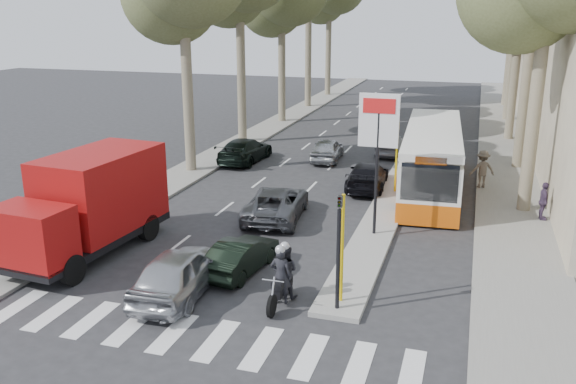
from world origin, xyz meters
name	(u,v)px	position (x,y,z in m)	size (l,w,h in m)	color
ground	(251,278)	(0.00, 0.00, 0.00)	(120.00, 120.00, 0.00)	#28282B
sidewalk_right	(504,142)	(8.60, 25.00, 0.06)	(3.20, 70.00, 0.12)	gray
median_left	(281,121)	(-8.00, 28.00, 0.06)	(2.40, 64.00, 0.12)	gray
traffic_island	(395,193)	(3.25, 11.00, 0.08)	(1.50, 26.00, 0.16)	gray
billboard	(378,144)	(3.25, 5.00, 3.70)	(1.50, 12.10, 5.60)	yellow
traffic_light_island	(339,233)	(3.25, -1.50, 2.49)	(0.16, 0.41, 3.60)	black
traffic_light_left	(30,195)	(-7.60, -1.00, 2.49)	(0.16, 0.41, 3.60)	black
silver_hatchback	(179,272)	(-1.69, -1.78, 0.77)	(1.81, 4.50, 1.53)	#A7AAAF
dark_hatchback	(241,255)	(-0.50, 0.40, 0.59)	(1.25, 3.59, 1.18)	black
queue_car_a	(276,203)	(-1.10, 6.00, 0.67)	(2.22, 4.82, 1.34)	#4C4E54
queue_car_b	(367,176)	(1.80, 11.57, 0.65)	(1.83, 4.49, 1.30)	black
queue_car_c	(327,149)	(-1.49, 16.67, 0.67)	(1.59, 3.94, 1.34)	#A2A6AA
queue_car_d	(389,145)	(1.80, 19.16, 0.60)	(1.27, 3.64, 1.20)	#44464B
queue_car_e	(245,150)	(-5.97, 14.94, 0.70)	(1.95, 4.79, 1.39)	black
red_truck	(90,203)	(-6.28, 0.42, 1.91)	(3.07, 6.94, 3.61)	black
city_bus	(432,157)	(4.80, 12.35, 1.63)	(3.22, 11.86, 3.09)	#D7560B
motorcycle	(283,275)	(1.50, -1.26, 0.87)	(0.81, 2.26, 1.92)	black
pedestrian_near	(544,201)	(9.65, 8.79, 0.92)	(0.94, 0.46, 1.61)	#4A3855
pedestrian_far	(482,169)	(7.20, 13.04, 1.05)	(1.20, 0.53, 1.86)	brown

